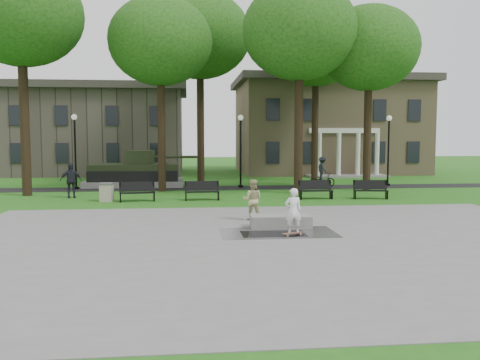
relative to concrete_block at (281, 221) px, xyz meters
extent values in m
plane|color=#1F5C15|center=(-0.45, 2.42, -0.24)|extent=(120.00, 120.00, 0.00)
cube|color=gray|center=(-0.45, -2.58, -0.23)|extent=(22.00, 16.00, 0.02)
cube|color=black|center=(-0.45, 14.42, -0.24)|extent=(44.00, 2.60, 0.01)
cube|color=#9E8460|center=(9.55, 28.42, 3.75)|extent=(16.00, 11.00, 8.00)
cube|color=#38332D|center=(9.55, 28.42, 8.06)|extent=(17.00, 12.00, 0.60)
cube|color=silver|center=(9.55, 22.92, 3.55)|extent=(6.00, 0.30, 0.40)
cube|color=#4C443D|center=(-11.45, 28.92, 3.35)|extent=(15.00, 10.00, 7.20)
cylinder|color=black|center=(-12.45, 11.42, 4.24)|extent=(0.52, 0.52, 8.96)
ellipsoid|color=#16420F|center=(-12.45, 11.42, 9.84)|extent=(6.80, 6.80, 5.78)
cylinder|color=black|center=(-4.95, 12.92, 3.75)|extent=(0.48, 0.48, 8.00)
ellipsoid|color=#16420F|center=(-4.95, 12.92, 8.76)|extent=(6.20, 6.20, 5.27)
cylinder|color=black|center=(3.05, 10.92, 3.92)|extent=(0.50, 0.50, 8.32)
ellipsoid|color=#16420F|center=(3.05, 10.92, 9.12)|extent=(6.60, 6.60, 5.61)
cylinder|color=black|center=(7.55, 11.92, 3.59)|extent=(0.46, 0.46, 7.68)
ellipsoid|color=#16420F|center=(7.55, 11.92, 8.40)|extent=(6.00, 6.00, 5.10)
cylinder|color=black|center=(-2.45, 18.42, 4.39)|extent=(0.54, 0.54, 9.28)
ellipsoid|color=#16420F|center=(-2.45, 18.42, 10.20)|extent=(7.20, 7.20, 6.12)
cylinder|color=black|center=(6.05, 18.92, 4.08)|extent=(0.50, 0.50, 8.64)
ellipsoid|color=#16420F|center=(6.05, 18.92, 9.47)|extent=(6.40, 6.40, 5.44)
cylinder|color=black|center=(-10.45, 14.72, 1.96)|extent=(0.12, 0.12, 4.40)
sphere|color=silver|center=(-10.45, 14.72, 4.30)|extent=(0.36, 0.36, 0.36)
cylinder|color=black|center=(-10.45, 14.72, -0.16)|extent=(0.32, 0.32, 0.16)
cylinder|color=black|center=(0.05, 14.72, 1.96)|extent=(0.12, 0.12, 4.40)
sphere|color=silver|center=(0.05, 14.72, 4.30)|extent=(0.36, 0.36, 0.36)
cylinder|color=black|center=(0.05, 14.72, -0.16)|extent=(0.32, 0.32, 0.16)
cylinder|color=black|center=(10.05, 14.72, 1.96)|extent=(0.12, 0.12, 4.40)
sphere|color=silver|center=(10.05, 14.72, 4.30)|extent=(0.36, 0.36, 0.36)
cylinder|color=black|center=(10.05, 14.72, -0.16)|extent=(0.32, 0.32, 0.16)
cube|color=gray|center=(-6.95, 16.42, -0.04)|extent=(6.50, 3.40, 0.40)
cube|color=black|center=(-6.95, 16.42, 0.70)|extent=(5.80, 2.80, 1.10)
cube|color=black|center=(-6.95, 15.07, 0.51)|extent=(5.80, 0.35, 0.70)
cube|color=black|center=(-6.95, 17.77, 0.51)|extent=(5.80, 0.35, 0.70)
cylinder|color=black|center=(-6.65, 16.42, 1.71)|extent=(2.10, 2.10, 0.90)
cylinder|color=black|center=(-4.35, 16.42, 1.71)|extent=(3.20, 0.18, 0.18)
cube|color=black|center=(-0.47, -1.23, -0.22)|extent=(2.20, 1.20, 0.00)
cube|color=gray|center=(0.00, 0.00, 0.00)|extent=(2.24, 1.09, 0.45)
cube|color=brown|center=(0.15, -1.48, -0.19)|extent=(0.80, 0.48, 0.07)
imported|color=white|center=(0.19, -1.30, 0.57)|extent=(0.59, 0.39, 1.59)
imported|color=tan|center=(-0.82, 1.75, 0.59)|extent=(0.92, 0.79, 1.63)
imported|color=#21222D|center=(-9.74, 10.10, 0.71)|extent=(1.21, 0.78, 1.92)
imported|color=black|center=(5.45, 14.46, 0.22)|extent=(1.84, 0.87, 0.93)
imported|color=#21262C|center=(5.45, 14.46, 0.98)|extent=(0.72, 1.08, 1.55)
cube|color=black|center=(-5.99, 8.17, 0.21)|extent=(1.85, 0.70, 0.05)
cube|color=black|center=(-5.99, 8.39, 0.51)|extent=(1.80, 0.40, 0.50)
cube|color=black|center=(-6.84, 8.17, -0.02)|extent=(0.12, 0.45, 0.45)
cube|color=black|center=(-5.14, 8.17, -0.02)|extent=(0.12, 0.45, 0.45)
cube|color=black|center=(-2.65, 8.30, 0.21)|extent=(1.81, 0.50, 0.05)
cube|color=black|center=(-2.65, 8.52, 0.51)|extent=(1.80, 0.21, 0.50)
cube|color=black|center=(-3.50, 8.30, -0.02)|extent=(0.07, 0.45, 0.45)
cube|color=black|center=(-1.80, 8.30, -0.02)|extent=(0.07, 0.45, 0.45)
cube|color=black|center=(3.42, 8.17, 0.21)|extent=(1.82, 0.52, 0.05)
cube|color=black|center=(3.42, 8.39, 0.51)|extent=(1.80, 0.22, 0.50)
cube|color=black|center=(2.57, 8.17, -0.02)|extent=(0.08, 0.45, 0.45)
cube|color=black|center=(4.27, 8.17, -0.02)|extent=(0.08, 0.45, 0.45)
cube|color=black|center=(6.36, 7.95, 0.21)|extent=(1.85, 0.70, 0.05)
cube|color=black|center=(6.36, 8.17, 0.51)|extent=(1.80, 0.41, 0.50)
cube|color=black|center=(5.51, 7.95, -0.02)|extent=(0.12, 0.45, 0.45)
cube|color=black|center=(7.21, 7.95, -0.02)|extent=(0.12, 0.45, 0.45)
cube|color=#A09483|center=(-7.56, 8.36, 0.21)|extent=(0.66, 0.66, 0.90)
cube|color=#4C4C4C|center=(-7.56, 8.36, 0.69)|extent=(0.73, 0.73, 0.06)
camera|label=1|loc=(-3.38, -18.21, 3.14)|focal=38.00mm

